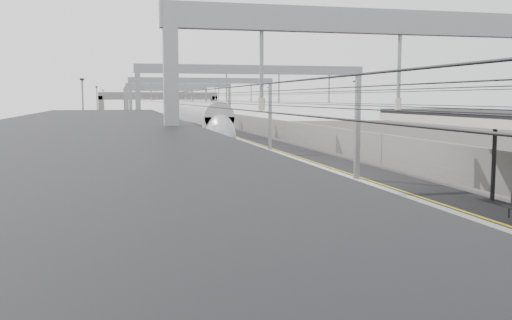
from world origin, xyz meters
TOP-DOWN VIEW (x-y plane):
  - platform_left at (-8.00, 45.00)m, footprint 4.00×120.00m
  - platform_right at (8.00, 45.00)m, footprint 4.00×120.00m
  - tracks at (0.00, 45.00)m, footprint 11.40×140.00m
  - overhead_line at (0.00, 51.62)m, footprint 13.00×140.00m
  - canopy_left at (-8.02, 2.99)m, footprint 4.40×30.00m
  - overbridge at (0.00, 100.00)m, footprint 22.00×2.20m
  - wall_left at (-11.20, 45.00)m, footprint 0.30×120.00m
  - wall_right at (11.20, 45.00)m, footprint 0.30×120.00m
  - train at (1.50, 62.59)m, footprint 2.76×50.26m
  - signal_green at (-5.20, 72.20)m, footprint 0.32×0.32m
  - signal_red_near at (3.20, 69.33)m, footprint 0.32×0.32m
  - signal_red_far at (5.40, 76.35)m, footprint 0.32×0.32m

SIDE VIEW (x-z plane):
  - tracks at x=0.00m, z-range -0.05..0.15m
  - platform_left at x=-8.00m, z-range 0.00..1.00m
  - platform_right at x=8.00m, z-range 0.00..1.00m
  - wall_left at x=-11.20m, z-range 0.00..3.20m
  - wall_right at x=11.20m, z-range 0.00..3.20m
  - train at x=1.50m, z-range -0.04..4.32m
  - signal_green at x=-5.20m, z-range 0.68..4.15m
  - signal_red_near at x=3.20m, z-range 0.68..4.15m
  - signal_red_far at x=5.40m, z-range 0.68..4.15m
  - canopy_left at x=-8.02m, z-range 2.97..7.21m
  - overbridge at x=0.00m, z-range 1.86..8.76m
  - overhead_line at x=0.00m, z-range 2.84..9.44m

